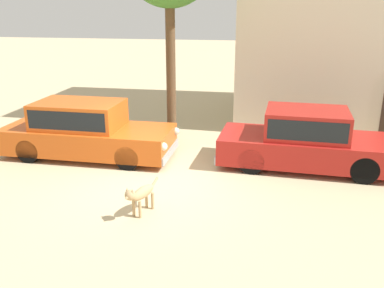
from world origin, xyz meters
The scene contains 4 objects.
ground_plane centered at (0.00, 0.00, 0.00)m, with size 80.00×80.00×0.00m, color tan.
parked_sedan_nearest centered at (-2.11, 1.39, 0.74)m, with size 4.59×1.73×1.47m.
parked_sedan_second centered at (3.58, 1.61, 0.72)m, with size 4.46×1.95×1.46m.
stray_dog_spotted centered at (0.28, -1.56, 0.42)m, with size 0.43×1.04×0.67m.
Camera 1 is at (2.55, -8.55, 3.86)m, focal length 39.26 mm.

